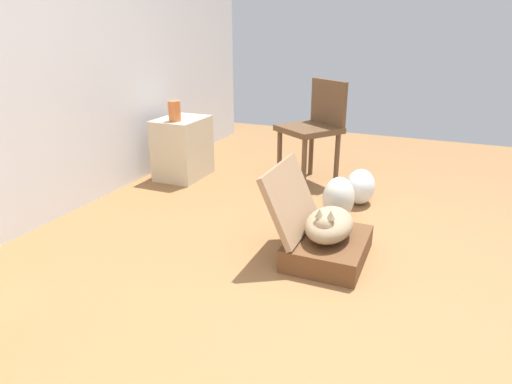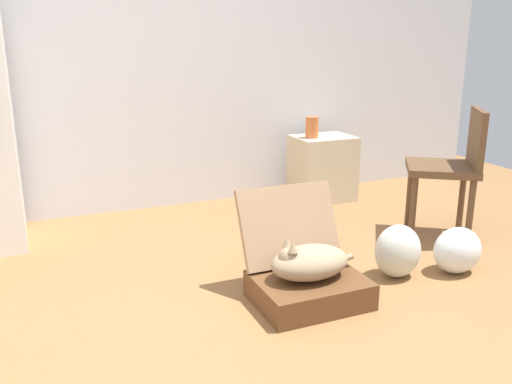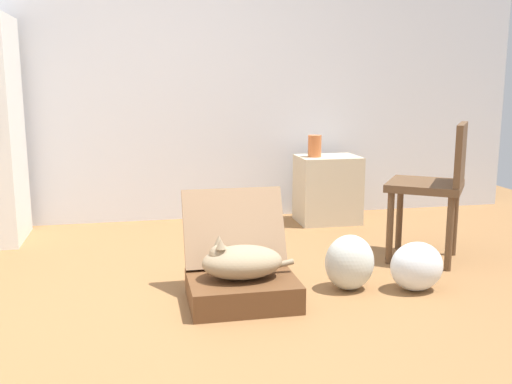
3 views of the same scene
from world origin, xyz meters
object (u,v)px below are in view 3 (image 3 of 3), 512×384
(suitcase_base, at_px, (242,291))
(side_table, at_px, (327,189))
(plastic_bag_clear, at_px, (417,266))
(vase_tall, at_px, (315,146))
(plastic_bag_white, at_px, (350,262))
(cat, at_px, (241,261))
(chair, at_px, (436,183))

(suitcase_base, distance_m, side_table, 1.98)
(plastic_bag_clear, relative_size, vase_tall, 1.70)
(plastic_bag_clear, height_order, side_table, side_table)
(plastic_bag_white, bearing_deg, cat, -172.40)
(cat, xyz_separation_m, plastic_bag_white, (0.65, 0.09, -0.07))
(suitcase_base, distance_m, plastic_bag_white, 0.65)
(suitcase_base, distance_m, vase_tall, 1.98)
(cat, height_order, plastic_bag_white, cat)
(plastic_bag_clear, bearing_deg, vase_tall, 93.18)
(plastic_bag_clear, relative_size, side_table, 0.54)
(cat, relative_size, plastic_bag_clear, 1.67)
(suitcase_base, height_order, chair, chair)
(plastic_bag_white, xyz_separation_m, chair, (0.74, 0.41, 0.37))
(suitcase_base, height_order, cat, cat)
(cat, distance_m, chair, 1.50)
(chair, bearing_deg, side_table, -129.08)
(plastic_bag_clear, bearing_deg, plastic_bag_white, 165.85)
(suitcase_base, distance_m, cat, 0.16)
(cat, bearing_deg, chair, 19.65)
(plastic_bag_clear, height_order, chair, chair)
(plastic_bag_white, height_order, chair, chair)
(suitcase_base, height_order, side_table, side_table)
(plastic_bag_clear, bearing_deg, side_table, 88.84)
(cat, relative_size, side_table, 0.91)
(cat, distance_m, plastic_bag_clear, 1.02)
(side_table, bearing_deg, plastic_bag_white, -104.22)
(cat, bearing_deg, vase_tall, 60.85)
(plastic_bag_white, xyz_separation_m, vase_tall, (0.28, 1.57, 0.49))
(vase_tall, bearing_deg, plastic_bag_clear, -86.82)
(plastic_bag_white, height_order, plastic_bag_clear, plastic_bag_white)
(chair, bearing_deg, cat, -35.34)
(plastic_bag_white, relative_size, vase_tall, 1.79)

